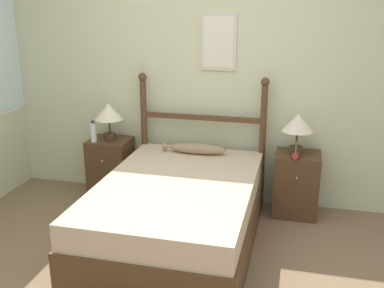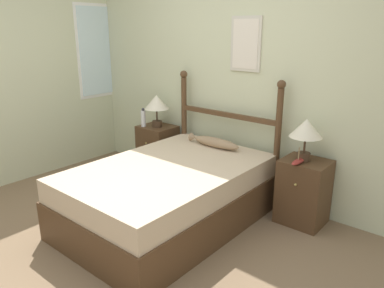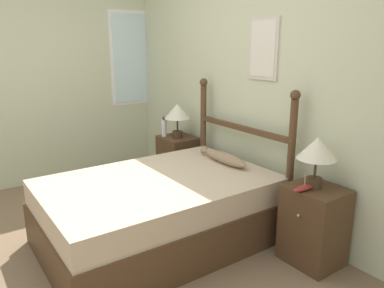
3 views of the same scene
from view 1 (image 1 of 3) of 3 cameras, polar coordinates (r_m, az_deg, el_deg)
ground_plane at (r=3.52m, az=-5.08°, el=-17.47°), size 16.00×16.00×0.00m
wall_back at (r=4.61m, az=1.47°, el=8.31°), size 6.40×0.08×2.55m
bed at (r=3.91m, az=-1.87°, el=-8.76°), size 1.31×1.94×0.58m
headboard at (r=4.59m, az=1.23°, el=1.40°), size 1.33×0.09×1.33m
nightstand_left at (r=4.93m, az=-10.25°, el=-2.93°), size 0.43×0.39×0.63m
nightstand_right at (r=4.53m, az=13.10°, el=-4.98°), size 0.43×0.39×0.63m
table_lamp_left at (r=4.73m, az=-10.52°, el=3.87°), size 0.30×0.30×0.40m
table_lamp_right at (r=4.34m, az=13.28°, el=2.44°), size 0.30×0.30×0.40m
bottle at (r=4.75m, az=-12.41°, el=1.52°), size 0.06×0.06×0.23m
model_boat at (r=4.31m, az=12.99°, el=-1.41°), size 0.07×0.23×0.15m
fish_pillow at (r=4.45m, az=0.43°, el=-0.59°), size 0.64×0.13×0.10m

